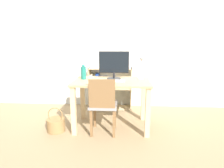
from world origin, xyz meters
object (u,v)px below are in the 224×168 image
object	(u,v)px
basket	(56,124)
monitor	(114,64)
keyboard	(112,81)
bookshelf	(103,91)
chair	(103,104)
vase	(83,73)
desk_lamp	(141,67)

from	to	relation	value
basket	monitor	bearing A→B (deg)	22.02
keyboard	basket	xyz separation A→B (m)	(-0.85, -0.17, -0.66)
monitor	bookshelf	world-z (taller)	monitor
keyboard	chair	xyz separation A→B (m)	(-0.12, -0.21, -0.30)
vase	basket	size ratio (longest dim) A/B	0.62
monitor	keyboard	world-z (taller)	monitor
bookshelf	basket	size ratio (longest dim) A/B	2.27
keyboard	chair	size ratio (longest dim) A/B	0.45
chair	basket	size ratio (longest dim) A/B	2.24
keyboard	vase	distance (m)	0.49
bookshelf	chair	bearing A→B (deg)	-83.31
monitor	vase	bearing A→B (deg)	-173.88
monitor	bookshelf	distance (m)	1.02
chair	bookshelf	xyz separation A→B (m)	(-0.13, 1.14, -0.11)
desk_lamp	basket	xyz separation A→B (m)	(-1.29, -0.31, -0.86)
monitor	keyboard	xyz separation A→B (m)	(-0.01, -0.18, -0.23)
monitor	basket	xyz separation A→B (m)	(-0.87, -0.35, -0.89)
monitor	vase	distance (m)	0.50
monitor	desk_lamp	bearing A→B (deg)	-5.10
chair	bookshelf	bearing A→B (deg)	100.74
keyboard	basket	distance (m)	1.09
vase	bookshelf	distance (m)	0.97
vase	desk_lamp	xyz separation A→B (m)	(0.91, 0.01, 0.10)
vase	desk_lamp	bearing A→B (deg)	0.86
keyboard	bookshelf	size ratio (longest dim) A/B	0.44
basket	desk_lamp	bearing A→B (deg)	13.62
vase	desk_lamp	world-z (taller)	desk_lamp
desk_lamp	keyboard	bearing A→B (deg)	-161.74
keyboard	monitor	bearing A→B (deg)	85.34
chair	desk_lamp	bearing A→B (deg)	36.15
bookshelf	basket	distance (m)	1.28
keyboard	desk_lamp	world-z (taller)	desk_lamp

